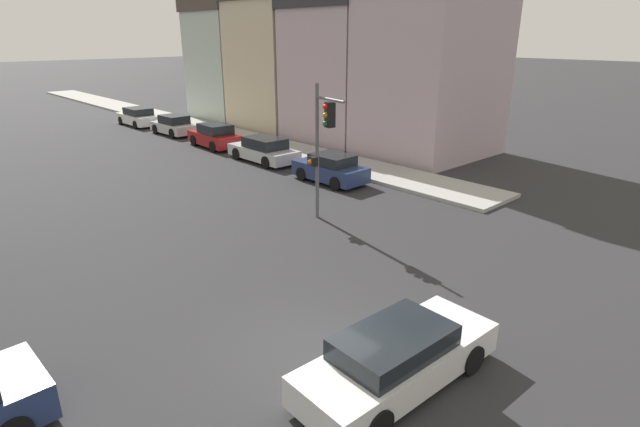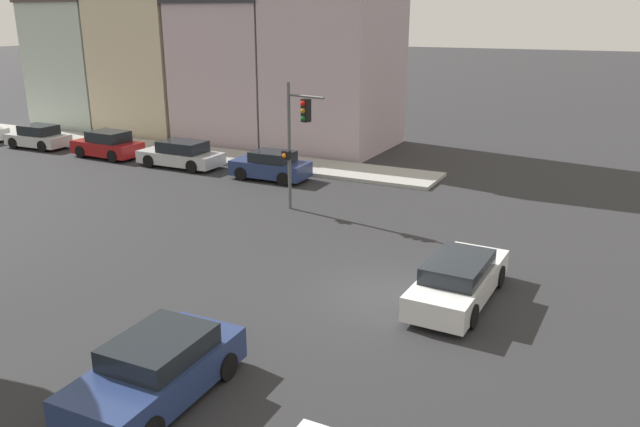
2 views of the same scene
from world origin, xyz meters
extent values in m
plane|color=#28282B|center=(0.00, 0.00, 0.00)|extent=(300.00, 300.00, 0.00)
cube|color=#9E9E99|center=(13.16, 32.17, 0.09)|extent=(3.18, 60.00, 0.17)
cube|color=#B29EA8|center=(18.82, 10.33, 5.91)|extent=(7.54, 6.32, 11.82)
cube|color=#B29EA8|center=(18.61, 16.88, 4.23)|extent=(7.13, 6.52, 8.46)
cube|color=#2D2D33|center=(18.61, 16.88, 8.93)|extent=(7.41, 6.78, 0.94)
cube|color=beige|center=(18.62, 23.63, 4.59)|extent=(7.13, 6.43, 9.18)
cube|color=#ADBCB2|center=(18.69, 30.01, 4.32)|extent=(7.27, 6.00, 8.64)
cube|color=#473D38|center=(18.69, 30.01, 9.28)|extent=(7.56, 6.24, 1.28)
cylinder|color=#515456|center=(6.28, 6.51, 2.63)|extent=(0.14, 0.14, 5.25)
cylinder|color=#515456|center=(6.10, 5.62, 4.75)|extent=(0.46, 1.79, 0.10)
cube|color=black|center=(6.10, 5.62, 4.20)|extent=(0.35, 0.35, 0.90)
sphere|color=red|center=(5.91, 5.66, 4.50)|extent=(0.20, 0.20, 0.20)
sphere|color=#99660F|center=(5.91, 5.66, 4.20)|extent=(0.20, 0.20, 0.20)
sphere|color=#0F511E|center=(5.91, 5.66, 3.90)|extent=(0.20, 0.20, 0.20)
cube|color=black|center=(6.10, 6.54, 2.32)|extent=(0.29, 0.39, 0.35)
sphere|color=orange|center=(5.96, 6.57, 2.32)|extent=(0.18, 0.18, 0.18)
cube|color=silver|center=(0.67, -2.13, 0.52)|extent=(4.82, 1.87, 0.68)
cube|color=black|center=(0.48, -2.12, 1.10)|extent=(2.53, 1.58, 0.46)
cylinder|color=black|center=(2.18, -1.39, 0.33)|extent=(0.67, 0.24, 0.67)
cylinder|color=black|center=(2.12, -2.98, 0.33)|extent=(0.67, 0.24, 0.67)
cylinder|color=black|center=(-0.77, -1.28, 0.33)|extent=(0.67, 0.24, 0.67)
cylinder|color=black|center=(-0.83, -2.87, 0.33)|extent=(0.67, 0.24, 0.67)
cube|color=navy|center=(10.16, 9.82, 0.55)|extent=(1.79, 3.88, 0.74)
cube|color=black|center=(10.17, 9.66, 1.17)|extent=(1.55, 2.03, 0.50)
cylinder|color=black|center=(9.34, 10.99, 0.33)|extent=(0.23, 0.67, 0.66)
cylinder|color=black|center=(10.95, 11.02, 0.33)|extent=(0.23, 0.67, 0.66)
cylinder|color=black|center=(9.38, 8.61, 0.33)|extent=(0.23, 0.67, 0.66)
cylinder|color=black|center=(10.99, 8.64, 0.33)|extent=(0.23, 0.67, 0.66)
cube|color=#B7B7BC|center=(10.29, 15.49, 0.51)|extent=(1.85, 4.62, 0.63)
cube|color=black|center=(10.29, 15.31, 1.12)|extent=(1.62, 2.40, 0.59)
cylinder|color=black|center=(9.42, 16.93, 0.35)|extent=(0.22, 0.70, 0.69)
cylinder|color=black|center=(11.16, 16.93, 0.35)|extent=(0.22, 0.70, 0.69)
cylinder|color=black|center=(9.42, 14.06, 0.35)|extent=(0.22, 0.70, 0.69)
cylinder|color=black|center=(11.15, 14.06, 0.35)|extent=(0.22, 0.70, 0.69)
cube|color=maroon|center=(10.29, 20.75, 0.56)|extent=(1.94, 4.17, 0.74)
cube|color=black|center=(10.28, 20.58, 1.23)|extent=(1.65, 2.19, 0.59)
cylinder|color=black|center=(9.50, 22.05, 0.35)|extent=(0.25, 0.71, 0.70)
cylinder|color=black|center=(11.18, 21.98, 0.35)|extent=(0.25, 0.71, 0.70)
cylinder|color=black|center=(9.40, 19.51, 0.35)|extent=(0.25, 0.71, 0.70)
cylinder|color=black|center=(11.08, 19.44, 0.35)|extent=(0.25, 0.71, 0.70)
cube|color=#B7B7BC|center=(10.38, 26.55, 0.52)|extent=(1.86, 3.98, 0.65)
cube|color=black|center=(10.39, 26.39, 1.13)|extent=(1.58, 2.10, 0.58)
cylinder|color=black|center=(9.54, 27.73, 0.35)|extent=(0.25, 0.70, 0.69)
cylinder|color=black|center=(11.14, 27.80, 0.35)|extent=(0.25, 0.70, 0.69)
cylinder|color=black|center=(9.63, 25.30, 0.35)|extent=(0.25, 0.70, 0.69)
cylinder|color=black|center=(11.23, 25.37, 0.35)|extent=(0.25, 0.70, 0.69)
cube|color=silver|center=(10.15, 32.13, 0.53)|extent=(1.87, 4.40, 0.70)
cube|color=black|center=(10.15, 31.96, 1.14)|extent=(1.62, 2.30, 0.53)
cylinder|color=black|center=(9.29, 33.47, 0.32)|extent=(0.23, 0.64, 0.63)
cylinder|color=black|center=(10.96, 33.50, 0.32)|extent=(0.23, 0.64, 0.63)
cylinder|color=black|center=(9.34, 30.76, 0.32)|extent=(0.23, 0.64, 0.63)
cylinder|color=black|center=(11.02, 30.79, 0.32)|extent=(0.23, 0.64, 0.63)
camera|label=1|loc=(-6.42, -7.41, 6.94)|focal=28.00mm
camera|label=2|loc=(-15.58, -5.92, 7.72)|focal=35.00mm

